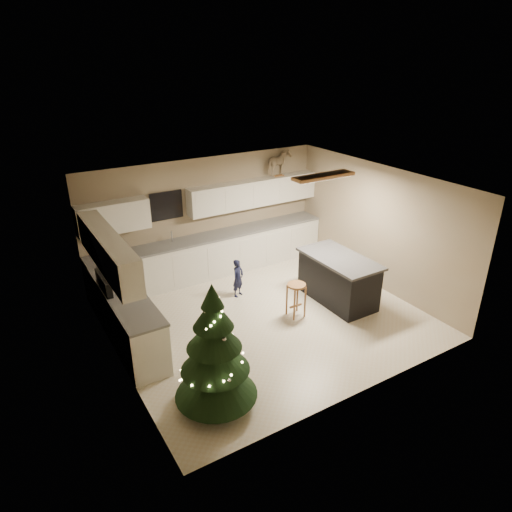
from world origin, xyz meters
The scene contains 8 objects.
ground_plane centered at (0.00, 0.00, 0.00)m, with size 5.50×5.50×0.00m, color beige.
room_shell centered at (0.02, 0.00, 1.75)m, with size 5.52×5.02×2.61m.
cabinetry centered at (-0.91, 1.65, 0.76)m, with size 5.50×3.20×2.00m.
island centered at (1.60, -0.18, 0.48)m, with size 0.90×1.70×0.95m.
bar_stool centered at (0.53, -0.23, 0.51)m, with size 0.35×0.35×0.67m.
christmas_tree centered at (-1.85, -1.60, 0.80)m, with size 1.22×1.18×1.95m.
toddler centered at (-0.02, 1.02, 0.40)m, with size 0.29×0.19×0.81m, color black.
rocking_horse centered at (1.82, 2.33, 2.30)m, with size 0.72×0.51×0.57m.
Camera 1 is at (-4.04, -6.27, 4.64)m, focal length 32.00 mm.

